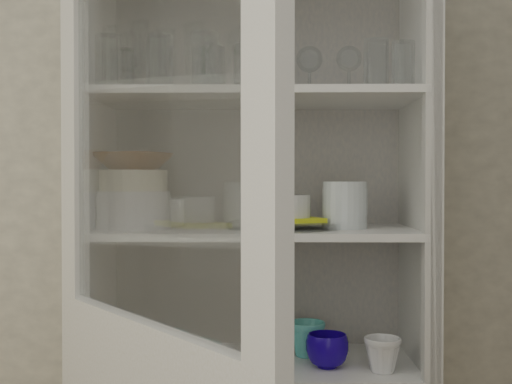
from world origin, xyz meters
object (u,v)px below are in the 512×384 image
at_px(cream_bowl, 133,181).
at_px(grey_bowl_stack, 345,205).
at_px(goblet_1, 269,76).
at_px(plate_stack_back, 150,212).
at_px(white_canister, 125,335).
at_px(pantry_cabinet, 256,329).
at_px(white_ramekin, 285,206).
at_px(mug_blue, 327,351).
at_px(glass_platter, 285,225).
at_px(mug_white, 382,355).
at_px(terracotta_bowl, 133,161).
at_px(teal_jar, 278,336).
at_px(mug_teal, 307,339).
at_px(goblet_3, 349,70).
at_px(goblet_0, 126,72).
at_px(plate_stack_front, 134,210).
at_px(measuring_cups, 155,359).
at_px(goblet_2, 309,71).
at_px(yellow_trivet, 285,219).

height_order(cream_bowl, grey_bowl_stack, cream_bowl).
bearing_deg(goblet_1, plate_stack_back, -178.26).
height_order(grey_bowl_stack, white_canister, grey_bowl_stack).
bearing_deg(grey_bowl_stack, pantry_cabinet, 163.60).
relative_size(white_ramekin, mug_blue, 1.26).
relative_size(glass_platter, mug_blue, 2.82).
bearing_deg(glass_platter, mug_white, -21.35).
relative_size(terracotta_bowl, teal_jar, 1.88).
bearing_deg(mug_teal, terracotta_bowl, 166.12).
height_order(goblet_3, mug_teal, goblet_3).
distance_m(mug_blue, mug_white, 0.16).
bearing_deg(white_ramekin, cream_bowl, -176.36).
xyz_separation_m(goblet_0, cream_bowl, (0.05, -0.12, -0.34)).
xyz_separation_m(pantry_cabinet, goblet_0, (-0.41, 0.01, 0.81)).
distance_m(goblet_1, mug_white, 0.92).
bearing_deg(grey_bowl_stack, mug_white, -48.92).
xyz_separation_m(plate_stack_front, measuring_cups, (0.07, -0.03, -0.44)).
relative_size(plate_stack_back, white_canister, 1.83).
distance_m(cream_bowl, glass_platter, 0.47).
height_order(cream_bowl, white_ramekin, cream_bowl).
bearing_deg(terracotta_bowl, goblet_2, 17.44).
bearing_deg(pantry_cabinet, mug_teal, -9.05).
distance_m(plate_stack_front, mug_blue, 0.70).
distance_m(pantry_cabinet, white_canister, 0.41).
xyz_separation_m(goblet_2, grey_bowl_stack, (0.10, -0.14, -0.42)).
bearing_deg(terracotta_bowl, mug_teal, 9.07).
bearing_deg(goblet_1, goblet_2, 2.80).
height_order(goblet_1, yellow_trivet, goblet_1).
bearing_deg(plate_stack_front, teal_jar, 14.26).
xyz_separation_m(goblet_0, terracotta_bowl, (0.05, -0.12, -0.29)).
height_order(yellow_trivet, measuring_cups, yellow_trivet).
bearing_deg(terracotta_bowl, teal_jar, 14.26).
bearing_deg(plate_stack_front, mug_teal, 9.07).
bearing_deg(mug_white, plate_stack_back, -179.16).
distance_m(glass_platter, mug_teal, 0.37).
height_order(terracotta_bowl, mug_white, terracotta_bowl).
height_order(pantry_cabinet, yellow_trivet, pantry_cabinet).
bearing_deg(goblet_2, cream_bowl, -162.56).
distance_m(goblet_3, terracotta_bowl, 0.73).
bearing_deg(pantry_cabinet, white_canister, -178.37).
xyz_separation_m(goblet_1, mug_white, (0.32, -0.24, -0.83)).
bearing_deg(glass_platter, goblet_0, 169.24).
relative_size(plate_stack_front, grey_bowl_stack, 1.57).
xyz_separation_m(white_ramekin, measuring_cups, (-0.38, -0.06, -0.45)).
relative_size(mug_blue, teal_jar, 1.09).
height_order(plate_stack_back, yellow_trivet, plate_stack_back).
relative_size(mug_white, teal_jar, 0.94).
relative_size(goblet_2, mug_white, 1.79).
height_order(glass_platter, grey_bowl_stack, grey_bowl_stack).
bearing_deg(glass_platter, terracotta_bowl, -176.36).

